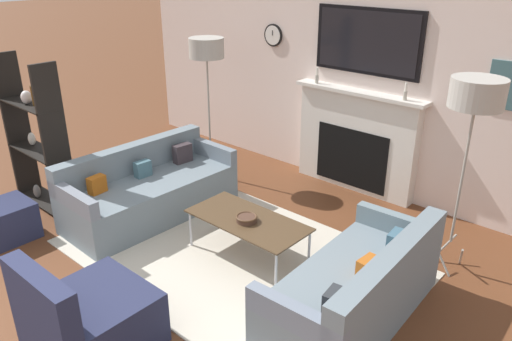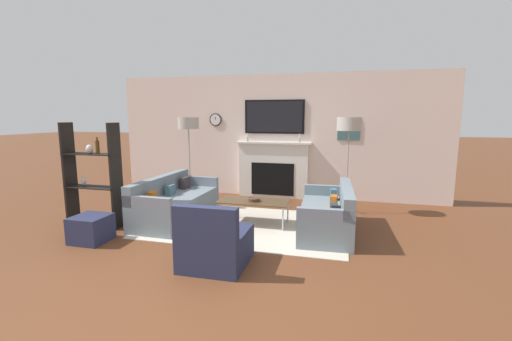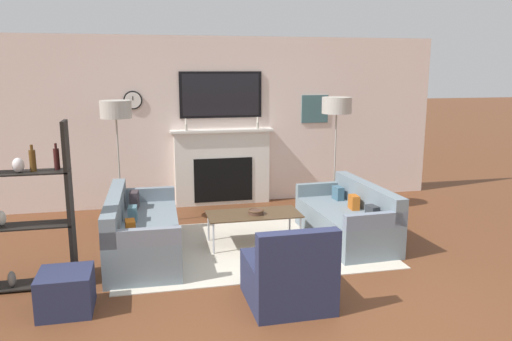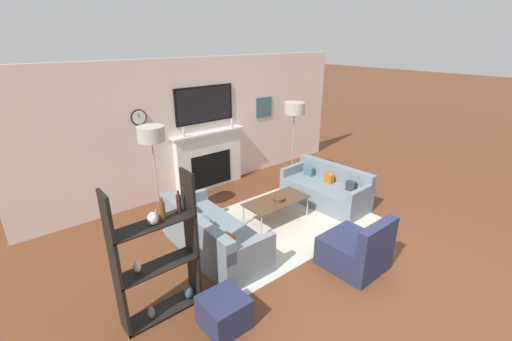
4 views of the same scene
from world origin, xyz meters
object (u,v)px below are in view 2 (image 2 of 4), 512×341
(couch_left, at_px, (175,204))
(floor_lamp_right, at_px, (349,125))
(decorative_bowl, at_px, (254,199))
(coffee_table, at_px, (253,202))
(shelf_unit, at_px, (93,179))
(ottoman, at_px, (91,229))
(armchair, at_px, (215,244))
(floor_lamp_left, at_px, (188,124))
(couch_right, at_px, (328,215))

(couch_left, xyz_separation_m, floor_lamp_right, (2.90, 1.19, 1.36))
(couch_left, bearing_deg, decorative_bowl, 2.14)
(couch_left, xyz_separation_m, coffee_table, (1.39, 0.09, 0.10))
(floor_lamp_right, height_order, shelf_unit, floor_lamp_right)
(couch_left, bearing_deg, ottoman, -117.68)
(armchair, relative_size, decorative_bowl, 4.04)
(couch_left, distance_m, floor_lamp_left, 1.82)
(armchair, height_order, floor_lamp_left, floor_lamp_left)
(floor_lamp_left, xyz_separation_m, ottoman, (-0.40, -2.47, -1.44))
(decorative_bowl, distance_m, ottoman, 2.48)
(couch_left, xyz_separation_m, ottoman, (-0.67, -1.28, -0.09))
(floor_lamp_right, bearing_deg, shelf_unit, -155.35)
(couch_left, bearing_deg, coffee_table, 3.70)
(coffee_table, xyz_separation_m, floor_lamp_left, (-1.66, 1.10, 1.25))
(ottoman, bearing_deg, decorative_bowl, 32.50)
(floor_lamp_left, distance_m, floor_lamp_right, 3.17)
(ottoman, bearing_deg, coffee_table, 33.49)
(coffee_table, bearing_deg, decorative_bowl, -60.93)
(floor_lamp_right, distance_m, shelf_unit, 4.48)
(coffee_table, bearing_deg, shelf_unit, -163.59)
(couch_left, relative_size, floor_lamp_left, 1.06)
(decorative_bowl, bearing_deg, armchair, -91.83)
(couch_left, relative_size, couch_right, 1.11)
(couch_right, height_order, ottoman, couch_right)
(armchair, bearing_deg, decorative_bowl, 88.17)
(floor_lamp_left, distance_m, ottoman, 2.88)
(armchair, xyz_separation_m, shelf_unit, (-2.46, 0.94, 0.51))
(couch_right, height_order, coffee_table, couch_right)
(armchair, distance_m, coffee_table, 1.68)
(coffee_table, xyz_separation_m, shelf_unit, (-2.49, -0.73, 0.40))
(couch_left, distance_m, couch_right, 2.63)
(couch_left, height_order, coffee_table, couch_left)
(armchair, bearing_deg, shelf_unit, 159.12)
(armchair, height_order, floor_lamp_right, floor_lamp_right)
(coffee_table, bearing_deg, ottoman, -146.51)
(armchair, relative_size, shelf_unit, 0.48)
(floor_lamp_right, xyz_separation_m, shelf_unit, (-4.00, -1.83, -0.85))
(decorative_bowl, xyz_separation_m, floor_lamp_left, (-1.68, 1.14, 1.19))
(couch_left, bearing_deg, floor_lamp_left, 102.76)
(armchair, bearing_deg, ottoman, 171.35)
(decorative_bowl, height_order, shelf_unit, shelf_unit)
(couch_left, height_order, ottoman, couch_left)
(decorative_bowl, xyz_separation_m, shelf_unit, (-2.51, -0.70, 0.34))
(couch_right, xyz_separation_m, floor_lamp_left, (-2.90, 1.19, 1.36))
(armchair, xyz_separation_m, floor_lamp_right, (1.54, 2.77, 1.37))
(couch_left, xyz_separation_m, floor_lamp_left, (-0.27, 1.19, 1.35))
(floor_lamp_right, bearing_deg, floor_lamp_left, -180.00)
(couch_right, distance_m, floor_lamp_right, 1.83)
(floor_lamp_right, relative_size, ottoman, 3.75)
(couch_right, bearing_deg, ottoman, -158.88)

